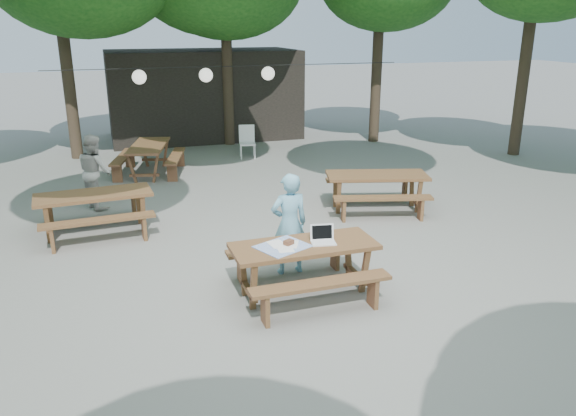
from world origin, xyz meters
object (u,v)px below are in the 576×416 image
Objects in this scene: main_picnic_table at (304,268)px; plastic_chair at (247,149)px; picnic_table_nw at (95,213)px; woman at (289,224)px; second_person at (95,171)px.

plastic_chair is (1.35, 8.39, -0.13)m from main_picnic_table.
main_picnic_table is 8.50m from plastic_chair.
plastic_chair reaches higher than main_picnic_table.
main_picnic_table is 0.98× the size of picnic_table_nw.
main_picnic_table is at bearing 86.99° from woman.
second_person is at bearing -129.78° from plastic_chair.
second_person is 1.69× the size of plastic_chair.
main_picnic_table is 4.40m from picnic_table_nw.
picnic_table_nw is at bearing 155.82° from second_person.
second_person is at bearing 118.39° from main_picnic_table.
woman is 5.06m from second_person.
picnic_table_nw is 1.35× the size of second_person.
plastic_chair is at bearing 46.40° from picnic_table_nw.
second_person is (0.04, 1.57, 0.37)m from picnic_table_nw.
plastic_chair is (4.05, 3.39, -0.50)m from second_person.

